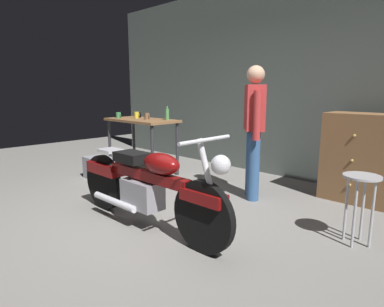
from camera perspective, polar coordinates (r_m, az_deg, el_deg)
ground_plane at (r=3.58m, az=-8.35°, el=-11.77°), size 12.00×12.00×0.00m
back_wall at (r=5.47m, az=15.59°, el=12.39°), size 8.00×0.12×3.10m
workbench at (r=5.59m, az=-8.74°, el=4.78°), size 1.30×0.64×0.90m
motorcycle at (r=3.31m, az=-7.98°, el=-5.40°), size 2.19×0.60×1.00m
person_standing at (r=4.19m, az=10.68°, el=4.61°), size 0.41×0.45×1.67m
shop_stool at (r=3.28m, az=27.23°, el=-5.78°), size 0.32×0.32×0.64m
wooden_dresser at (r=4.56m, az=26.90°, el=-0.68°), size 0.80×0.47×1.10m
storage_bin at (r=5.40m, az=-15.86°, el=-2.37°), size 0.44×0.32×0.34m
mug_yellow_tall at (r=5.75m, az=-9.57°, el=6.60°), size 0.11×0.08×0.11m
mug_brown_stoneware at (r=5.47m, az=-7.81°, el=6.42°), size 0.11×0.08×0.11m
mug_black_matte at (r=5.88m, az=-9.22°, el=6.61°), size 0.11×0.08×0.09m
mug_green_speckled at (r=5.85m, az=-12.63°, el=6.51°), size 0.12×0.08×0.10m
bottle at (r=5.36m, az=-4.34°, el=6.87°), size 0.06×0.06×0.24m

